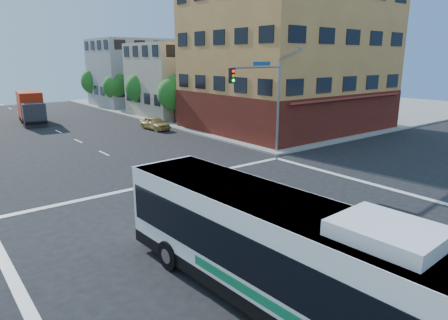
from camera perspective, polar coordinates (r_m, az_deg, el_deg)
ground at (r=17.19m, az=7.77°, el=-10.73°), size 120.00×120.00×0.00m
sidewalk_ne at (r=65.47m, az=7.38°, el=8.00°), size 50.00×50.00×0.15m
corner_building_ne at (r=42.82m, az=9.17°, el=12.40°), size 18.10×15.44×14.00m
building_east_near at (r=52.98m, az=-5.79°, el=11.36°), size 12.06×10.06×9.00m
building_east_far at (r=65.21m, az=-12.55°, el=12.10°), size 12.06×10.06×10.00m
signal_mast_ne at (r=29.60m, az=5.72°, el=9.92°), size 7.91×1.13×8.07m
street_tree_a at (r=45.23m, az=-7.11°, el=9.65°), size 3.60×3.60×5.53m
street_tree_b at (r=52.23m, az=-11.72°, el=10.27°), size 3.80×3.80×5.79m
street_tree_c at (r=59.50m, az=-15.21°, el=10.26°), size 3.40×3.40×5.29m
street_tree_d at (r=66.90m, az=-17.98°, el=10.84°), size 4.00×4.00×6.03m
transit_bus at (r=11.97m, az=8.07°, el=-12.89°), size 3.29×12.59×3.69m
box_truck at (r=50.68m, az=-25.85°, el=6.69°), size 3.22×8.02×3.51m
parked_car at (r=42.17m, az=-9.84°, el=5.22°), size 1.89×4.08×1.35m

